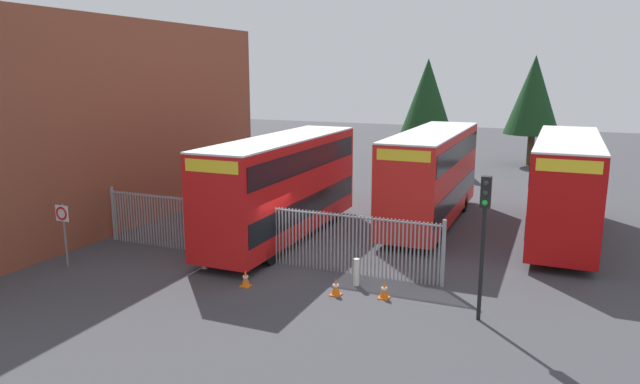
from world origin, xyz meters
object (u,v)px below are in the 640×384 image
(double_decker_bus_near_gate, at_px, (283,184))
(double_decker_bus_behind_fence_right, at_px, (432,173))
(traffic_cone_mid_forecourt, at_px, (246,278))
(traffic_cone_by_gate, at_px, (336,287))
(bollard_center_front, at_px, (356,272))
(speed_limit_sign_post, at_px, (63,220))
(bollard_near_left, at_px, (204,256))
(traffic_light_kerbside, at_px, (484,222))
(traffic_cone_near_kerb, at_px, (384,290))
(double_decker_bus_behind_fence_left, at_px, (566,183))

(double_decker_bus_near_gate, height_order, double_decker_bus_behind_fence_right, same)
(double_decker_bus_near_gate, distance_m, traffic_cone_mid_forecourt, 6.25)
(double_decker_bus_near_gate, relative_size, traffic_cone_by_gate, 18.32)
(bollard_center_front, relative_size, speed_limit_sign_post, 0.40)
(double_decker_bus_behind_fence_right, height_order, bollard_near_left, double_decker_bus_behind_fence_right)
(double_decker_bus_behind_fence_right, bearing_deg, bollard_center_front, -93.23)
(double_decker_bus_behind_fence_right, bearing_deg, traffic_cone_mid_forecourt, -110.13)
(traffic_cone_by_gate, bearing_deg, traffic_light_kerbside, -1.55)
(traffic_light_kerbside, bearing_deg, double_decker_bus_behind_fence_right, 109.64)
(bollard_near_left, distance_m, traffic_cone_mid_forecourt, 2.56)
(speed_limit_sign_post, xyz_separation_m, traffic_light_kerbside, (14.89, 1.17, 1.21))
(bollard_near_left, distance_m, traffic_cone_by_gate, 5.48)
(traffic_cone_by_gate, xyz_separation_m, traffic_cone_mid_forecourt, (-3.11, -0.47, 0.00))
(double_decker_bus_near_gate, bearing_deg, traffic_light_kerbside, -30.58)
(bollard_center_front, bearing_deg, traffic_cone_near_kerb, -31.28)
(traffic_cone_mid_forecourt, bearing_deg, bollard_near_left, 156.63)
(bollard_near_left, xyz_separation_m, traffic_light_kerbside, (10.01, -0.67, 2.51))
(double_decker_bus_near_gate, distance_m, double_decker_bus_behind_fence_right, 7.37)
(traffic_cone_mid_forecourt, height_order, traffic_cone_near_kerb, same)
(double_decker_bus_behind_fence_right, distance_m, bollard_near_left, 11.77)
(double_decker_bus_near_gate, height_order, traffic_cone_by_gate, double_decker_bus_near_gate)
(bollard_near_left, bearing_deg, speed_limit_sign_post, -159.34)
(double_decker_bus_near_gate, xyz_separation_m, speed_limit_sign_post, (-5.81, -6.53, -0.65))
(bollard_near_left, bearing_deg, double_decker_bus_behind_fence_left, 38.08)
(traffic_cone_by_gate, height_order, speed_limit_sign_post, speed_limit_sign_post)
(traffic_cone_near_kerb, bearing_deg, double_decker_bus_behind_fence_right, 93.97)
(bollard_center_front, bearing_deg, double_decker_bus_behind_fence_right, 86.77)
(bollard_center_front, distance_m, traffic_light_kerbside, 5.08)
(double_decker_bus_near_gate, relative_size, double_decker_bus_behind_fence_left, 1.00)
(bollard_near_left, xyz_separation_m, traffic_cone_by_gate, (5.45, -0.55, -0.19))
(double_decker_bus_behind_fence_left, height_order, double_decker_bus_behind_fence_right, same)
(double_decker_bus_behind_fence_right, bearing_deg, traffic_light_kerbside, -70.36)
(double_decker_bus_behind_fence_left, bearing_deg, traffic_cone_by_gate, -123.64)
(traffic_cone_mid_forecourt, height_order, speed_limit_sign_post, speed_limit_sign_post)
(traffic_cone_by_gate, distance_m, traffic_cone_mid_forecourt, 3.14)
(bollard_center_front, height_order, speed_limit_sign_post, speed_limit_sign_post)
(double_decker_bus_behind_fence_right, distance_m, speed_limit_sign_post, 16.11)
(bollard_center_front, bearing_deg, bollard_near_left, -174.49)
(bollard_center_front, distance_m, traffic_cone_by_gate, 1.16)
(bollard_center_front, relative_size, traffic_light_kerbside, 0.22)
(double_decker_bus_near_gate, distance_m, traffic_cone_by_gate, 7.24)
(bollard_center_front, xyz_separation_m, traffic_light_kerbside, (4.24, -1.23, 2.51))
(bollard_center_front, bearing_deg, double_decker_bus_behind_fence_left, 54.57)
(traffic_cone_by_gate, relative_size, speed_limit_sign_post, 0.25)
(double_decker_bus_near_gate, distance_m, bollard_center_front, 6.66)
(traffic_cone_near_kerb, bearing_deg, traffic_light_kerbside, -9.24)
(speed_limit_sign_post, relative_size, traffic_light_kerbside, 0.56)
(traffic_cone_by_gate, distance_m, speed_limit_sign_post, 10.52)
(double_decker_bus_behind_fence_left, height_order, traffic_cone_by_gate, double_decker_bus_behind_fence_left)
(speed_limit_sign_post, bearing_deg, traffic_cone_by_gate, 7.14)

